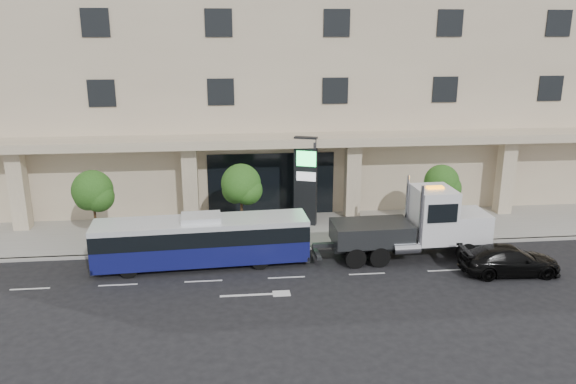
% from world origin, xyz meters
% --- Properties ---
extents(ground, '(120.00, 120.00, 0.00)m').
position_xyz_m(ground, '(0.00, 0.00, 0.00)').
color(ground, black).
rests_on(ground, ground).
extents(sidewalk, '(120.00, 6.00, 0.15)m').
position_xyz_m(sidewalk, '(0.00, 5.00, 0.07)').
color(sidewalk, gray).
rests_on(sidewalk, ground).
extents(curb, '(120.00, 0.30, 0.15)m').
position_xyz_m(curb, '(0.00, 2.00, 0.07)').
color(curb, gray).
rests_on(curb, ground).
extents(convention_center, '(60.00, 17.60, 20.00)m').
position_xyz_m(convention_center, '(-0.00, 15.42, 9.97)').
color(convention_center, tan).
rests_on(convention_center, ground).
extents(tree_left, '(2.27, 2.20, 4.22)m').
position_xyz_m(tree_left, '(-9.97, 3.59, 3.11)').
color(tree_left, '#422B19').
rests_on(tree_left, sidewalk).
extents(tree_mid, '(2.28, 2.20, 4.38)m').
position_xyz_m(tree_mid, '(-1.97, 3.59, 3.26)').
color(tree_mid, '#422B19').
rests_on(tree_mid, sidewalk).
extents(tree_right, '(2.10, 2.00, 4.04)m').
position_xyz_m(tree_right, '(9.53, 3.59, 3.04)').
color(tree_right, '#422B19').
rests_on(tree_right, sidewalk).
extents(city_bus, '(10.83, 2.83, 2.72)m').
position_xyz_m(city_bus, '(-4.10, 0.42, 1.38)').
color(city_bus, black).
rests_on(city_bus, ground).
extents(tow_truck, '(9.29, 2.49, 4.23)m').
position_xyz_m(tow_truck, '(7.07, 0.38, 1.74)').
color(tow_truck, '#2D3033').
rests_on(tow_truck, ground).
extents(black_sedan, '(4.96, 2.19, 1.42)m').
position_xyz_m(black_sedan, '(10.97, -2.17, 0.71)').
color(black_sedan, black).
rests_on(black_sedan, ground).
extents(signage_pylon, '(1.42, 0.93, 5.40)m').
position_xyz_m(signage_pylon, '(1.91, 5.82, 2.90)').
color(signage_pylon, black).
rests_on(signage_pylon, sidewalk).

